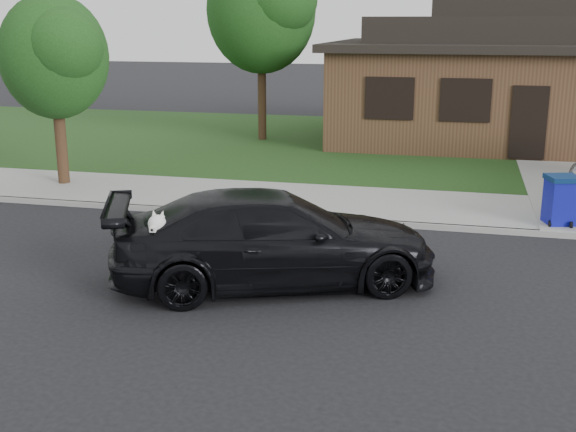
# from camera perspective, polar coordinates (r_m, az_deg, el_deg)

# --- Properties ---
(ground) EXTENTS (120.00, 120.00, 0.00)m
(ground) POSITION_cam_1_polar(r_m,az_deg,el_deg) (11.65, 2.11, -5.18)
(ground) COLOR black
(ground) RESTS_ON ground
(sidewalk) EXTENTS (60.00, 3.00, 0.12)m
(sidewalk) POSITION_cam_1_polar(r_m,az_deg,el_deg) (16.35, 5.64, 0.96)
(sidewalk) COLOR gray
(sidewalk) RESTS_ON ground
(curb) EXTENTS (60.00, 0.12, 0.12)m
(curb) POSITION_cam_1_polar(r_m,az_deg,el_deg) (14.91, 4.81, -0.41)
(curb) COLOR gray
(curb) RESTS_ON ground
(lawn) EXTENTS (60.00, 13.00, 0.13)m
(lawn) POSITION_cam_1_polar(r_m,az_deg,el_deg) (24.14, 8.36, 5.49)
(lawn) COLOR #193814
(lawn) RESTS_ON ground
(sedan) EXTENTS (5.51, 3.86, 1.48)m
(sedan) POSITION_cam_1_polar(r_m,az_deg,el_deg) (11.32, -1.14, -1.82)
(sedan) COLOR black
(sedan) RESTS_ON ground
(recycling_bin) EXTENTS (0.74, 0.74, 0.99)m
(recycling_bin) POSITION_cam_1_polar(r_m,az_deg,el_deg) (15.28, 20.76, 1.20)
(recycling_bin) COLOR #0D1192
(recycling_bin) RESTS_ON sidewalk
(house) EXTENTS (12.60, 8.60, 4.65)m
(house) POSITION_cam_1_polar(r_m,az_deg,el_deg) (25.84, 17.98, 10.18)
(house) COLOR #422B1C
(house) RESTS_ON ground
(tree_0) EXTENTS (3.78, 3.60, 6.34)m
(tree_0) POSITION_cam_1_polar(r_m,az_deg,el_deg) (24.47, -1.83, 16.15)
(tree_0) COLOR #332114
(tree_0) RESTS_ON ground
(tree_2) EXTENTS (2.73, 2.60, 4.59)m
(tree_2) POSITION_cam_1_polar(r_m,az_deg,el_deg) (18.49, -17.84, 12.03)
(tree_2) COLOR #332114
(tree_2) RESTS_ON ground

